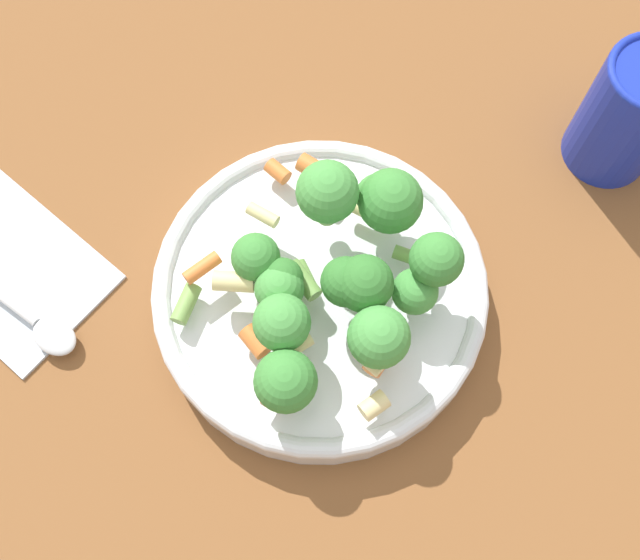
{
  "coord_description": "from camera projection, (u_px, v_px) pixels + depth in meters",
  "views": [
    {
      "loc": [
        0.05,
        0.18,
        0.54
      ],
      "look_at": [
        0.0,
        0.0,
        0.05
      ],
      "focal_mm": 42.0,
      "sensor_mm": 36.0,
      "label": 1
    }
  ],
  "objects": [
    {
      "name": "napkin",
      "position": [
        3.0,
        262.0,
        0.58
      ],
      "size": [
        0.18,
        0.19,
        0.01
      ],
      "color": "#B2BCC6",
      "rests_on": "ground_plane"
    },
    {
      "name": "bowl",
      "position": [
        320.0,
        293.0,
        0.55
      ],
      "size": [
        0.24,
        0.24,
        0.04
      ],
      "color": "silver",
      "rests_on": "ground_plane"
    },
    {
      "name": "cup",
      "position": [
        629.0,
        113.0,
        0.57
      ],
      "size": [
        0.07,
        0.07,
        0.11
      ],
      "color": "#192DAD",
      "rests_on": "ground_plane"
    },
    {
      "name": "spoon",
      "position": [
        15.0,
        306.0,
        0.56
      ],
      "size": [
        0.13,
        0.15,
        0.01
      ],
      "rotation": [
        0.0,
        0.0,
        8.52
      ],
      "color": "silver",
      "rests_on": "napkin"
    },
    {
      "name": "ground_plane",
      "position": [
        320.0,
        302.0,
        0.57
      ],
      "size": [
        3.0,
        3.0,
        0.0
      ],
      "primitive_type": "plane",
      "color": "brown"
    },
    {
      "name": "pasta_salad",
      "position": [
        340.0,
        274.0,
        0.5
      ],
      "size": [
        0.2,
        0.21,
        0.08
      ],
      "color": "#8CB766",
      "rests_on": "bowl"
    }
  ]
}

